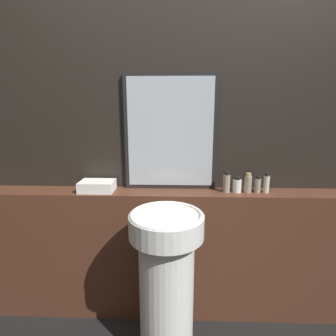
% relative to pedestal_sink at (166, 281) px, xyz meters
% --- Properties ---
extents(wall_back, '(8.00, 0.06, 2.50)m').
position_rel_pedestal_sink_xyz_m(wall_back, '(0.03, 0.50, 0.75)').
color(wall_back, black).
rests_on(wall_back, ground_plane).
extents(vanity_counter, '(2.88, 0.21, 0.91)m').
position_rel_pedestal_sink_xyz_m(vanity_counter, '(0.03, 0.36, -0.04)').
color(vanity_counter, '#512D1E').
rests_on(vanity_counter, ground_plane).
extents(pedestal_sink, '(0.41, 0.41, 0.91)m').
position_rel_pedestal_sink_xyz_m(pedestal_sink, '(0.00, 0.00, 0.00)').
color(pedestal_sink, white).
rests_on(pedestal_sink, ground_plane).
extents(mirror, '(0.62, 0.03, 0.77)m').
position_rel_pedestal_sink_xyz_m(mirror, '(0.01, 0.45, 0.79)').
color(mirror, black).
rests_on(mirror, vanity_counter).
extents(towel_stack, '(0.23, 0.16, 0.07)m').
position_rel_pedestal_sink_xyz_m(towel_stack, '(-0.48, 0.36, 0.45)').
color(towel_stack, white).
rests_on(towel_stack, vanity_counter).
extents(shampoo_bottle, '(0.05, 0.05, 0.14)m').
position_rel_pedestal_sink_xyz_m(shampoo_bottle, '(0.38, 0.36, 0.48)').
color(shampoo_bottle, gray).
rests_on(shampoo_bottle, vanity_counter).
extents(conditioner_bottle, '(0.06, 0.06, 0.11)m').
position_rel_pedestal_sink_xyz_m(conditioner_bottle, '(0.45, 0.36, 0.46)').
color(conditioner_bottle, white).
rests_on(conditioner_bottle, vanity_counter).
extents(lotion_bottle, '(0.05, 0.05, 0.13)m').
position_rel_pedestal_sink_xyz_m(lotion_bottle, '(0.52, 0.36, 0.47)').
color(lotion_bottle, gray).
rests_on(lotion_bottle, vanity_counter).
extents(body_wash_bottle, '(0.04, 0.04, 0.11)m').
position_rel_pedestal_sink_xyz_m(body_wash_bottle, '(0.58, 0.36, 0.46)').
color(body_wash_bottle, gray).
rests_on(body_wash_bottle, vanity_counter).
extents(hand_soap_bottle, '(0.04, 0.04, 0.14)m').
position_rel_pedestal_sink_xyz_m(hand_soap_bottle, '(0.64, 0.36, 0.47)').
color(hand_soap_bottle, beige).
rests_on(hand_soap_bottle, vanity_counter).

